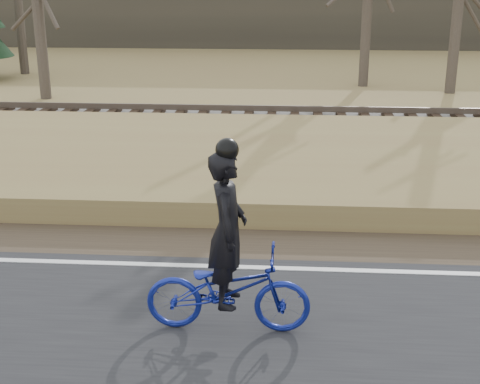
{
  "coord_description": "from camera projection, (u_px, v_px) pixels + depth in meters",
  "views": [
    {
      "loc": [
        4.57,
        -8.52,
        4.13
      ],
      "look_at": [
        3.94,
        0.5,
        1.1
      ],
      "focal_mm": 50.0,
      "sensor_mm": 36.0,
      "label": 1
    }
  ],
  "objects": [
    {
      "name": "shoulder",
      "position": [
        0.0,
        236.0,
        10.8
      ],
      "size": [
        120.0,
        1.6,
        0.04
      ],
      "primitive_type": "cube",
      "color": "#473A2B",
      "rests_on": "ground"
    },
    {
      "name": "embankment",
      "position": [
        60.0,
        171.0,
        13.57
      ],
      "size": [
        120.0,
        5.0,
        0.44
      ],
      "primitive_type": "cube",
      "color": "olive",
      "rests_on": "ground"
    },
    {
      "name": "ballast",
      "position": [
        108.0,
        129.0,
        17.16
      ],
      "size": [
        120.0,
        3.0,
        0.45
      ],
      "primitive_type": "cube",
      "color": "slate",
      "rests_on": "ground"
    },
    {
      "name": "railroad",
      "position": [
        107.0,
        117.0,
        17.07
      ],
      "size": [
        120.0,
        2.4,
        0.29
      ],
      "color": "black",
      "rests_on": "ballast"
    },
    {
      "name": "cyclist",
      "position": [
        228.0,
        272.0,
        7.72
      ],
      "size": [
        1.93,
        0.68,
        2.33
      ],
      "rotation": [
        0.0,
        0.0,
        1.57
      ],
      "color": "navy",
      "rests_on": "road"
    }
  ]
}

